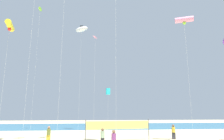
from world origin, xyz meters
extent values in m
cube|color=teal|center=(0.00, 31.48, 0.00)|extent=(120.00, 20.00, 0.01)
cube|color=#2D2D33|center=(8.41, 9.06, 0.39)|extent=(0.37, 0.22, 0.78)
cylinder|color=gold|center=(8.41, 9.06, 1.10)|extent=(0.39, 0.39, 0.64)
sphere|color=brown|center=(8.41, 9.06, 1.57)|extent=(0.29, 0.29, 0.29)
cylinder|color=#7A3872|center=(0.46, 2.38, 1.12)|extent=(0.40, 0.40, 0.66)
sphere|color=brown|center=(0.46, 2.38, 1.60)|extent=(0.29, 0.29, 0.29)
cube|color=gold|center=(-6.05, 7.87, 0.39)|extent=(0.37, 0.22, 0.78)
cylinder|color=olive|center=(-6.05, 7.87, 1.10)|extent=(0.39, 0.39, 0.64)
sphere|color=#997051|center=(-6.05, 7.87, 1.56)|extent=(0.29, 0.29, 0.29)
cylinder|color=#99B28C|center=(-0.35, 5.17, 1.07)|extent=(0.38, 0.38, 0.62)
sphere|color=brown|center=(-0.35, 5.17, 1.52)|extent=(0.28, 0.28, 0.28)
cylinder|color=#4C4C51|center=(-2.09, 7.74, 1.20)|extent=(0.08, 0.08, 2.40)
cylinder|color=#4C4C51|center=(5.32, 8.98, 1.20)|extent=(0.08, 0.08, 2.40)
cube|color=#EAE566|center=(1.61, 8.36, 1.73)|extent=(7.42, 1.25, 0.90)
cylinder|color=silver|center=(-4.67, 4.97, 10.61)|extent=(0.01, 0.01, 21.22)
cylinder|color=silver|center=(-7.97, 5.44, 9.33)|extent=(0.01, 0.01, 18.65)
cylinder|color=silver|center=(8.72, 4.84, 6.71)|extent=(0.01, 0.01, 13.42)
cylinder|color=pink|center=(8.72, 4.84, 13.42)|extent=(2.06, 1.33, 0.62)
sphere|color=#8CD833|center=(8.72, 4.84, 13.01)|extent=(0.37, 0.37, 0.37)
cylinder|color=silver|center=(0.81, 3.61, 8.88)|extent=(0.01, 0.01, 17.76)
cylinder|color=silver|center=(-1.18, 13.78, 7.19)|extent=(0.01, 0.01, 14.39)
pyramid|color=pink|center=(-1.14, 13.78, 14.46)|extent=(0.70, 0.71, 0.48)
cylinder|color=silver|center=(0.94, 15.31, 3.13)|extent=(0.01, 0.01, 6.27)
cube|color=#26BFCC|center=(0.94, 15.31, 6.27)|extent=(0.63, 0.63, 0.94)
cylinder|color=silver|center=(-11.36, 19.48, 10.86)|extent=(0.01, 0.01, 21.73)
ellipsoid|color=#8CD833|center=(-11.36, 19.48, 21.73)|extent=(0.49, 1.41, 0.60)
cube|color=green|center=(-11.36, 19.48, 21.93)|extent=(0.27, 0.06, 0.34)
cylinder|color=silver|center=(-10.64, 6.35, 6.27)|extent=(0.01, 0.01, 12.54)
cylinder|color=yellow|center=(-10.64, 6.35, 12.54)|extent=(1.04, 2.16, 0.64)
sphere|color=red|center=(-10.64, 6.35, 12.12)|extent=(0.38, 0.38, 0.38)
cylinder|color=silver|center=(-3.68, 19.18, 8.97)|extent=(0.01, 0.01, 17.93)
ellipsoid|color=white|center=(-3.68, 19.18, 17.93)|extent=(2.72, 2.24, 0.99)
cube|color=black|center=(-3.68, 19.18, 18.33)|extent=(0.53, 0.06, 0.66)
camera|label=1|loc=(-1.35, -14.96, 3.30)|focal=31.71mm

